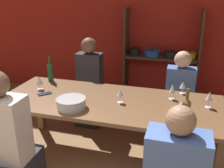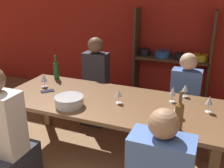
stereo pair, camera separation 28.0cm
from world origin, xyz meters
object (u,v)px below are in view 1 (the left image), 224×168
object	(u,v)px
dining_table	(109,107)
mixing_bowl	(71,103)
wine_glass_empty_b	(209,96)
wine_glass_empty_c	(172,89)
person_far_b	(90,92)
wine_glass_empty_a	(183,85)
person_far_a	(178,105)
wine_glass_white_c	(120,93)
person_near_a	(8,157)
cell_phone	(45,94)
wine_bottle_green	(50,71)
wine_glass_white_b	(182,105)
wine_glass_white_a	(39,81)
wine_bottle_dark	(186,112)
shelf_unit	(163,70)

from	to	relation	value
dining_table	mixing_bowl	bearing A→B (deg)	-139.39
wine_glass_empty_b	dining_table	bearing A→B (deg)	-173.78
wine_glass_empty_c	person_far_b	xyz separation A→B (m)	(-1.14, 0.55, -0.37)
wine_glass_empty_a	person_far_a	size ratio (longest dim) A/B	0.13
wine_glass_white_c	person_far_b	distance (m)	1.07
dining_table	person_near_a	world-z (taller)	person_near_a
cell_phone	person_far_a	size ratio (longest dim) A/B	0.14
wine_bottle_green	wine_glass_empty_b	distance (m)	1.90
cell_phone	wine_glass_empty_b	bearing A→B (deg)	4.67
person_near_a	person_far_a	world-z (taller)	person_near_a
wine_glass_white_c	dining_table	bearing A→B (deg)	171.13
wine_glass_empty_a	person_near_a	xyz separation A→B (m)	(-1.41, -1.25, -0.37)
wine_glass_white_b	cell_phone	world-z (taller)	wine_glass_white_b
wine_glass_white_b	wine_glass_white_a	bearing A→B (deg)	173.18
mixing_bowl	person_far_a	size ratio (longest dim) A/B	0.27
wine_bottle_dark	wine_glass_empty_a	xyz separation A→B (m)	(-0.04, 0.76, -0.04)
wine_bottle_dark	wine_glass_empty_b	bearing A→B (deg)	64.65
shelf_unit	person_far_a	distance (m)	0.98
cell_phone	wine_glass_empty_a	bearing A→B (deg)	16.60
shelf_unit	mixing_bowl	distance (m)	2.09
dining_table	wine_glass_empty_b	xyz separation A→B (m)	(0.99, 0.11, 0.20)
shelf_unit	wine_bottle_green	xyz separation A→B (m)	(-1.29, -1.30, 0.26)
wine_glass_white_a	person_far_b	size ratio (longest dim) A/B	0.13
wine_glass_empty_a	cell_phone	bearing A→B (deg)	-163.40
mixing_bowl	person_far_b	world-z (taller)	person_far_b
wine_glass_white_a	wine_glass_white_c	world-z (taller)	wine_glass_white_a
dining_table	mixing_bowl	xyz separation A→B (m)	(-0.32, -0.27, 0.13)
wine_bottle_green	wine_glass_empty_a	distance (m)	1.63
wine_bottle_dark	person_far_b	world-z (taller)	person_far_b
wine_glass_white_c	person_far_b	bearing A→B (deg)	128.77
cell_phone	wine_glass_empty_c	bearing A→B (deg)	10.48
person_far_a	wine_glass_white_c	bearing A→B (deg)	53.28
cell_phone	person_near_a	size ratio (longest dim) A/B	0.13
dining_table	wine_glass_empty_a	distance (m)	0.86
shelf_unit	wine_bottle_green	distance (m)	1.85
wine_glass_white_a	wine_glass_white_c	xyz separation A→B (m)	(0.99, -0.10, -0.00)
person_near_a	person_far_b	bearing A→B (deg)	84.03
dining_table	wine_glass_white_b	distance (m)	0.77
person_far_b	person_near_a	bearing A→B (deg)	84.03
wine_glass_empty_c	cell_phone	world-z (taller)	wine_glass_empty_c
dining_table	wine_glass_white_b	xyz separation A→B (m)	(0.74, -0.11, 0.18)
dining_table	person_far_a	xyz separation A→B (m)	(0.70, 0.76, -0.22)
person_near_a	person_far_b	distance (m)	1.62
wine_bottle_dark	wine_glass_white_b	xyz separation A→B (m)	(-0.04, 0.24, -0.04)
mixing_bowl	cell_phone	bearing A→B (deg)	151.37
dining_table	person_far_a	size ratio (longest dim) A/B	2.09
wine_glass_white_a	person_far_a	world-z (taller)	person_far_a
dining_table	cell_phone	xyz separation A→B (m)	(-0.75, -0.03, 0.08)
wine_bottle_dark	wine_glass_white_a	bearing A→B (deg)	165.32
wine_bottle_dark	person_near_a	size ratio (longest dim) A/B	0.28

